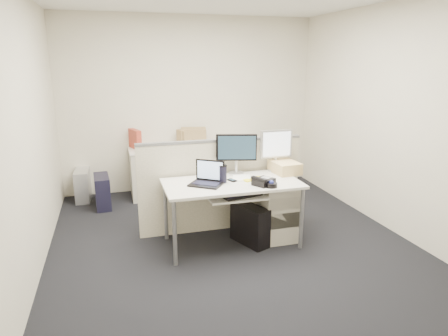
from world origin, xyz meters
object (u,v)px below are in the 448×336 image
object	(u,v)px
desk_phone	(264,182)
desk	(232,188)
monitor_main	(236,154)
laptop	(206,174)

from	to	relation	value
desk_phone	desk	bearing A→B (deg)	118.05
monitor_main	laptop	distance (m)	0.58
desk_phone	monitor_main	bearing A→B (deg)	75.72
monitor_main	desk_phone	world-z (taller)	monitor_main
laptop	monitor_main	bearing A→B (deg)	73.18
desk	desk_phone	distance (m)	0.36
monitor_main	desk_phone	bearing A→B (deg)	-58.11
monitor_main	laptop	size ratio (longest dim) A/B	1.42
monitor_main	laptop	bearing A→B (deg)	-127.74
laptop	desk_phone	xyz separation A→B (m)	(0.60, -0.16, -0.09)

